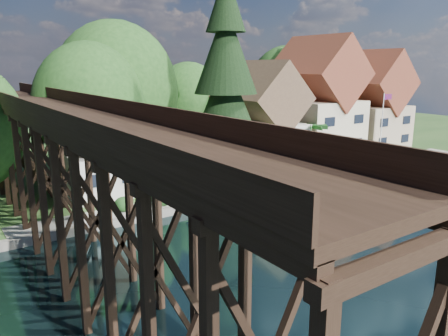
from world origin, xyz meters
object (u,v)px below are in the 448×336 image
(house_left, at_px, (260,122))
(boat_yellow, at_px, (373,170))
(house_right, at_px, (369,107))
(tugboat, at_px, (294,190))
(conifer, at_px, (226,86))
(flagpole, at_px, (383,118))
(house_center, at_px, (317,105))
(trestle_bridge, at_px, (65,167))
(boat_white_a, at_px, (328,183))
(palm_tree, at_px, (311,128))
(boat_canopy, at_px, (353,169))
(shed, at_px, (98,156))

(house_left, bearing_deg, boat_yellow, -48.74)
(house_right, xyz_separation_m, tugboat, (-22.21, -9.99, -5.12))
(conifer, bearing_deg, house_left, 32.06)
(house_left, relative_size, flagpole, 1.49)
(house_center, height_order, tugboat, house_center)
(trestle_bridge, xyz_separation_m, boat_white_a, (23.65, 1.52, -4.97))
(palm_tree, height_order, boat_white_a, palm_tree)
(house_center, height_order, boat_canopy, house_center)
(shed, xyz_separation_m, conifer, (10.29, -3.33, 5.43))
(tugboat, relative_size, boat_yellow, 1.42)
(flagpole, bearing_deg, conifer, 179.93)
(house_right, xyz_separation_m, conifer, (-25.71, -4.83, 3.48))
(boat_white_a, bearing_deg, boat_canopy, -56.68)
(boat_canopy, distance_m, boat_yellow, 3.30)
(conifer, xyz_separation_m, boat_white_a, (8.36, -4.47, -8.87))
(boat_canopy, bearing_deg, palm_tree, 96.98)
(house_center, distance_m, conifer, 17.77)
(trestle_bridge, relative_size, conifer, 2.43)
(boat_canopy, bearing_deg, house_left, 116.69)
(house_center, relative_size, palm_tree, 2.95)
(boat_white_a, bearing_deg, palm_tree, -2.03)
(boat_yellow, bearing_deg, palm_tree, 25.96)
(boat_canopy, xyz_separation_m, boat_yellow, (3.26, 0.11, -0.52))
(flagpole, relative_size, tugboat, 2.20)
(house_center, xyz_separation_m, palm_tree, (-5.13, -4.27, -1.80))
(house_right, height_order, boat_canopy, house_right)
(house_center, height_order, house_right, house_center)
(house_right, height_order, boat_white_a, house_right)
(boat_canopy, bearing_deg, conifer, 161.33)
(tugboat, bearing_deg, trestle_bridge, -177.44)
(house_left, relative_size, tugboat, 3.28)
(conifer, xyz_separation_m, tugboat, (3.50, -5.15, -8.60))
(conifer, bearing_deg, shed, 162.05)
(trestle_bridge, distance_m, boat_canopy, 27.89)
(trestle_bridge, height_order, house_right, house_right)
(house_right, distance_m, shed, 36.08)
(tugboat, bearing_deg, house_left, 67.14)
(house_left, distance_m, conifer, 9.99)
(boat_yellow, bearing_deg, house_left, 29.73)
(trestle_bridge, distance_m, flagpole, 37.81)
(house_left, distance_m, boat_yellow, 12.61)
(flagpole, relative_size, boat_canopy, 1.58)
(house_center, xyz_separation_m, boat_yellow, (-1.23, -9.35, -5.79))
(palm_tree, xyz_separation_m, flagpole, (10.46, -1.09, 0.42))
(house_center, xyz_separation_m, house_right, (9.00, -0.50, -0.64))
(house_left, height_order, boat_canopy, house_left)
(palm_tree, relative_size, boat_white_a, 1.27)
(boat_white_a, bearing_deg, conifer, 90.05)
(shed, relative_size, tugboat, 2.34)
(palm_tree, distance_m, boat_yellow, 7.54)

